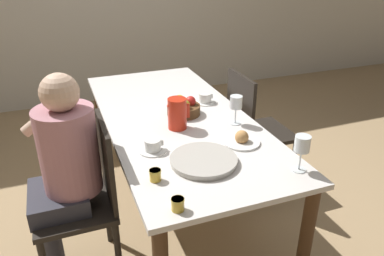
# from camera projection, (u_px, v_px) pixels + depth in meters

# --- Properties ---
(ground_plane) EXTENTS (20.00, 20.00, 0.00)m
(ground_plane) POSITION_uv_depth(u_px,v_px,m) (178.00, 207.00, 2.75)
(ground_plane) COLOR tan
(dining_table) EXTENTS (0.89, 2.00, 0.73)m
(dining_table) POSITION_uv_depth(u_px,v_px,m) (176.00, 128.00, 2.47)
(dining_table) COLOR silver
(dining_table) RESTS_ON ground_plane
(chair_person_side) EXTENTS (0.42, 0.42, 0.93)m
(chair_person_side) POSITION_uv_depth(u_px,v_px,m) (87.00, 197.00, 2.03)
(chair_person_side) COLOR black
(chair_person_side) RESTS_ON ground_plane
(chair_opposite) EXTENTS (0.42, 0.42, 0.93)m
(chair_opposite) POSITION_uv_depth(u_px,v_px,m) (254.00, 129.00, 2.80)
(chair_opposite) COLOR black
(chair_opposite) RESTS_ON ground_plane
(person_seated) EXTENTS (0.39, 0.41, 1.20)m
(person_seated) POSITION_uv_depth(u_px,v_px,m) (64.00, 164.00, 1.94)
(person_seated) COLOR #33333D
(person_seated) RESTS_ON ground_plane
(red_pitcher) EXTENTS (0.14, 0.11, 0.19)m
(red_pitcher) POSITION_uv_depth(u_px,v_px,m) (177.00, 113.00, 2.23)
(red_pitcher) COLOR red
(red_pitcher) RESTS_ON dining_table
(wine_glass_water) EXTENTS (0.08, 0.08, 0.18)m
(wine_glass_water) POSITION_uv_depth(u_px,v_px,m) (236.00, 103.00, 2.27)
(wine_glass_water) COLOR white
(wine_glass_water) RESTS_ON dining_table
(wine_glass_juice) EXTENTS (0.08, 0.08, 0.19)m
(wine_glass_juice) POSITION_uv_depth(u_px,v_px,m) (302.00, 146.00, 1.79)
(wine_glass_juice) COLOR white
(wine_glass_juice) RESTS_ON dining_table
(teacup_near_person) EXTENTS (0.15, 0.15, 0.07)m
(teacup_near_person) POSITION_uv_depth(u_px,v_px,m) (153.00, 146.00, 2.01)
(teacup_near_person) COLOR white
(teacup_near_person) RESTS_ON dining_table
(teacup_across) EXTENTS (0.15, 0.15, 0.07)m
(teacup_across) POSITION_uv_depth(u_px,v_px,m) (205.00, 99.00, 2.63)
(teacup_across) COLOR white
(teacup_across) RESTS_ON dining_table
(serving_tray) EXTENTS (0.35, 0.35, 0.03)m
(serving_tray) POSITION_uv_depth(u_px,v_px,m) (203.00, 160.00, 1.90)
(serving_tray) COLOR #B7B2A8
(serving_tray) RESTS_ON dining_table
(bread_plate) EXTENTS (0.21, 0.21, 0.08)m
(bread_plate) POSITION_uv_depth(u_px,v_px,m) (242.00, 140.00, 2.09)
(bread_plate) COLOR white
(bread_plate) RESTS_ON dining_table
(jam_jar_amber) EXTENTS (0.06, 0.06, 0.06)m
(jam_jar_amber) POSITION_uv_depth(u_px,v_px,m) (155.00, 175.00, 1.75)
(jam_jar_amber) COLOR gold
(jam_jar_amber) RESTS_ON dining_table
(jam_jar_red) EXTENTS (0.06, 0.06, 0.06)m
(jam_jar_red) POSITION_uv_depth(u_px,v_px,m) (178.00, 204.00, 1.55)
(jam_jar_red) COLOR gold
(jam_jar_red) RESTS_ON dining_table
(fruit_bowl) EXTENTS (0.22, 0.22, 0.12)m
(fruit_bowl) POSITION_uv_depth(u_px,v_px,m) (183.00, 107.00, 2.44)
(fruit_bowl) COLOR brown
(fruit_bowl) RESTS_ON dining_table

